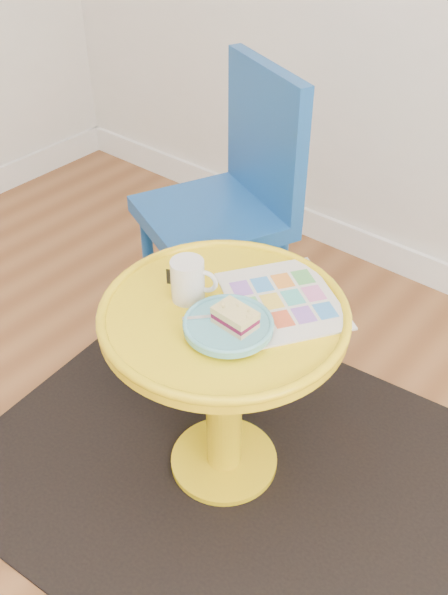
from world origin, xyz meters
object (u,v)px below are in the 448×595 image
Objects in this scene: plate at (228,326)px; side_table at (224,360)px; chair at (232,196)px; newspaper at (282,300)px; mug at (189,279)px.

side_table is at bearing 137.03° from plate.
newspaper is (0.44, -0.36, 0.03)m from chair.
chair reaches higher than plate.
mug is at bearing -38.15° from chair.
newspaper is 0.22m from mug.
chair is 0.67m from plate.
newspaper is 0.17m from plate.
side_table is 5.31× the size of mug.
newspaper reaches higher than side_table.
plate is at bearing -65.51° from newspaper.
plate is (0.05, -0.05, 0.17)m from side_table.
chair is at bearing 128.37° from plate.
chair is at bearing 127.29° from side_table.
side_table is 0.61m from chair.
newspaper is at bearing 80.99° from plate.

